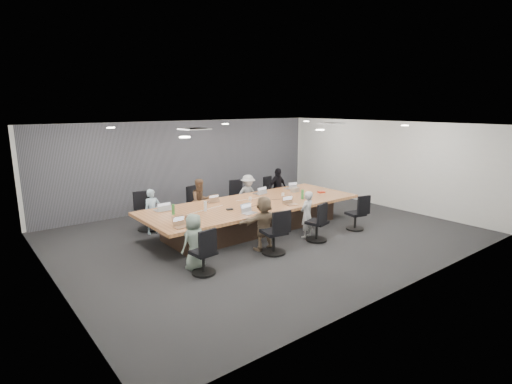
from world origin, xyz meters
TOP-DOWN VIEW (x-y plane):
  - floor at (0.00, 0.00)m, footprint 10.00×8.00m
  - ceiling at (0.00, 0.00)m, footprint 10.00×8.00m
  - wall_back at (0.00, 4.00)m, footprint 10.00×0.00m
  - wall_front at (0.00, -4.00)m, footprint 10.00×0.00m
  - wall_left at (-5.00, 0.00)m, footprint 0.00×8.00m
  - wall_right at (5.00, 0.00)m, footprint 0.00×8.00m
  - curtain at (0.00, 3.92)m, footprint 9.80×0.04m
  - conference_table at (0.00, 0.50)m, footprint 6.00×2.20m
  - chair_0 at (-2.28, 2.20)m, footprint 0.67×0.67m
  - chair_1 at (-0.83, 2.20)m, footprint 0.65×0.65m
  - chair_2 at (0.82, 2.20)m, footprint 0.66×0.66m
  - chair_3 at (2.01, 2.20)m, footprint 0.59×0.59m
  - chair_4 at (-2.57, -1.20)m, footprint 0.55×0.55m
  - chair_5 at (-0.75, -1.20)m, footprint 0.67×0.67m
  - chair_6 at (0.65, -1.20)m, footprint 0.65×0.65m
  - chair_7 at (2.13, -1.20)m, footprint 0.59×0.59m
  - person_0 at (-2.28, 1.85)m, footprint 0.44×0.30m
  - laptop_0 at (-2.28, 1.30)m, footprint 0.35×0.25m
  - person_1 at (-0.83, 1.85)m, footprint 0.64×0.50m
  - laptop_1 at (-0.83, 1.30)m, footprint 0.31×0.22m
  - person_2 at (0.82, 1.85)m, footprint 0.82×0.52m
  - laptop_2 at (0.82, 1.30)m, footprint 0.37×0.28m
  - person_3 at (2.01, 1.85)m, footprint 0.80×0.39m
  - laptop_3 at (2.01, 1.30)m, footprint 0.33×0.25m
  - person_4 at (-2.57, -0.85)m, footprint 0.62×0.46m
  - laptop_4 at (-2.57, -0.30)m, footprint 0.31×0.23m
  - person_5 at (-0.75, -0.85)m, footprint 1.22×0.53m
  - laptop_5 at (-0.75, -0.30)m, footprint 0.36×0.27m
  - person_6 at (0.65, -0.85)m, footprint 0.48×0.36m
  - laptop_6 at (0.65, -0.30)m, footprint 0.34×0.27m
  - bottle_green_left at (-2.22, 0.75)m, footprint 0.07×0.07m
  - bottle_green_right at (1.33, 0.02)m, footprint 0.09×0.09m
  - bottle_clear at (-1.46, 0.55)m, footprint 0.09×0.09m
  - cup_white_far at (0.08, 0.76)m, footprint 0.08×0.08m
  - cup_white_near at (1.13, 0.60)m, footprint 0.08×0.08m
  - mug_brown at (-2.20, 0.11)m, footprint 0.10×0.10m
  - mic_left at (-0.93, 0.28)m, footprint 0.18×0.15m
  - mic_right at (0.31, 0.57)m, footprint 0.16×0.14m
  - stapler at (-0.21, -0.12)m, footprint 0.17×0.10m
  - canvas_bag at (1.82, 0.83)m, footprint 0.25×0.17m
  - snack_packet at (2.36, 0.25)m, footprint 0.22×0.16m

SIDE VIEW (x-z plane):
  - floor at x=0.00m, z-range 0.00..0.00m
  - chair_3 at x=2.01m, z-range 0.00..0.73m
  - chair_7 at x=2.13m, z-range 0.00..0.73m
  - chair_4 at x=-2.57m, z-range 0.00..0.74m
  - chair_6 at x=0.65m, z-range 0.00..0.79m
  - chair_1 at x=-0.83m, z-range 0.00..0.80m
  - chair_2 at x=0.82m, z-range 0.00..0.80m
  - conference_table at x=0.00m, z-range 0.03..0.77m
  - chair_5 at x=-0.75m, z-range 0.00..0.85m
  - chair_0 at x=-2.28m, z-range 0.00..0.86m
  - person_4 at x=-2.57m, z-range 0.00..1.16m
  - person_0 at x=-2.28m, z-range 0.00..1.17m
  - person_6 at x=0.65m, z-range 0.00..1.19m
  - person_2 at x=0.82m, z-range 0.00..1.22m
  - person_5 at x=-0.75m, z-range 0.00..1.27m
  - person_1 at x=-0.83m, z-range 0.00..1.29m
  - person_3 at x=2.01m, z-range 0.00..1.32m
  - laptop_0 at x=-2.28m, z-range 0.74..0.76m
  - laptop_1 at x=-0.83m, z-range 0.74..0.76m
  - laptop_2 at x=0.82m, z-range 0.74..0.76m
  - laptop_3 at x=2.01m, z-range 0.74..0.76m
  - laptop_4 at x=-2.57m, z-range 0.74..0.76m
  - laptop_5 at x=-0.75m, z-range 0.74..0.76m
  - laptop_6 at x=0.65m, z-range 0.74..0.76m
  - mic_right at x=0.31m, z-range 0.74..0.77m
  - mic_left at x=-0.93m, z-range 0.74..0.77m
  - snack_packet at x=2.36m, z-range 0.74..0.78m
  - stapler at x=-0.21m, z-range 0.74..0.80m
  - cup_white_near at x=1.13m, z-range 0.74..0.84m
  - cup_white_far at x=0.08m, z-range 0.74..0.84m
  - mug_brown at x=-2.20m, z-range 0.74..0.85m
  - canvas_bag at x=1.82m, z-range 0.74..0.87m
  - bottle_clear at x=-1.46m, z-range 0.74..0.98m
  - bottle_green_left at x=-2.22m, z-range 0.74..0.99m
  - bottle_green_right at x=1.33m, z-range 0.74..1.01m
  - wall_back at x=0.00m, z-range 0.00..2.80m
  - wall_front at x=0.00m, z-range 0.00..2.80m
  - wall_left at x=-5.00m, z-range 0.00..2.80m
  - wall_right at x=5.00m, z-range 0.00..2.80m
  - curtain at x=0.00m, z-range 0.00..2.80m
  - ceiling at x=0.00m, z-range 2.80..2.80m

